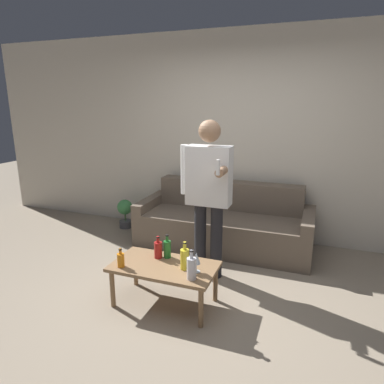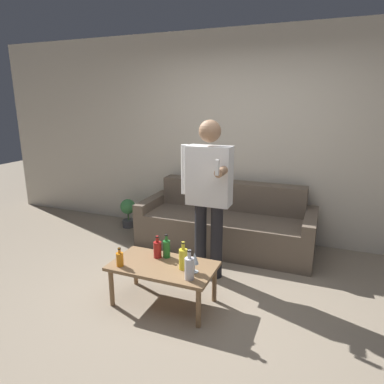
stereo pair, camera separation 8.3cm
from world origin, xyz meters
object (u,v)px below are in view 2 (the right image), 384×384
at_px(couch, 226,224).
at_px(bottle_orange, 120,259).
at_px(coffee_table, 163,269).
at_px(person_standing_front, 208,189).

distance_m(couch, bottle_orange, 1.73).
xyz_separation_m(coffee_table, bottle_orange, (-0.34, -0.16, 0.11)).
height_order(coffee_table, person_standing_front, person_standing_front).
relative_size(couch, coffee_table, 2.31).
xyz_separation_m(couch, person_standing_front, (0.04, -0.83, 0.67)).
height_order(couch, person_standing_front, person_standing_front).
height_order(couch, bottle_orange, couch).
bearing_deg(person_standing_front, bottle_orange, -123.71).
height_order(bottle_orange, person_standing_front, person_standing_front).
xyz_separation_m(bottle_orange, person_standing_front, (0.54, 0.82, 0.50)).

